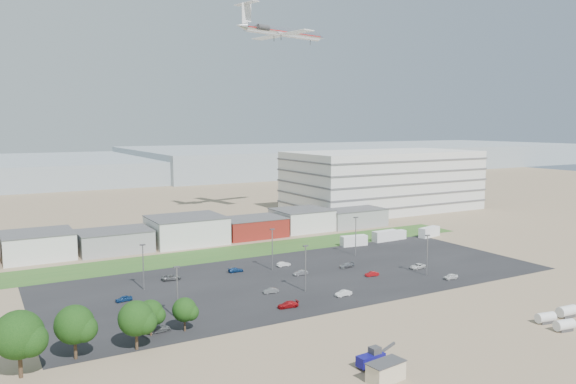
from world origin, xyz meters
TOP-DOWN VIEW (x-y plane):
  - ground at (0.00, 0.00)m, footprint 700.00×700.00m
  - parking_lot at (5.00, 20.00)m, footprint 120.00×50.00m
  - grass_strip at (0.00, 52.00)m, footprint 160.00×16.00m
  - hills_backdrop at (40.00, 315.00)m, footprint 700.00×200.00m
  - building_row at (-17.00, 71.00)m, footprint 170.00×20.00m
  - parking_garage at (90.00, 95.00)m, footprint 80.00×40.00m
  - portable_shed at (-12.84, -32.91)m, footprint 6.05×3.69m
  - telehandler at (-11.87, -28.22)m, footprint 7.36×2.91m
  - storage_tank_nw at (27.82, -28.99)m, footprint 3.91×2.41m
  - storage_tank_ne at (34.25, -28.89)m, footprint 4.13×2.28m
  - storage_tank_sw at (27.23, -33.17)m, footprint 3.95×2.37m
  - box_trailer_a at (36.47, 42.23)m, footprint 8.44×3.51m
  - box_trailer_b at (49.16, 43.08)m, footprint 8.77×3.06m
  - box_trailer_c at (53.27, 43.45)m, footprint 7.63×2.86m
  - box_trailer_d at (65.89, 41.22)m, footprint 8.77×4.45m
  - tree_far_left at (-58.01, -6.15)m, footprint 7.53×7.53m
  - tree_left at (-50.04, -3.15)m, footprint 6.50×6.50m
  - tree_mid at (-40.80, -4.18)m, footprint 6.13×6.13m
  - tree_right at (-37.09, 0.74)m, footprint 4.78×4.78m
  - tree_near at (-31.30, -0.19)m, footprint 4.59×4.59m
  - lightpole_front_l at (-30.48, 6.09)m, footprint 1.20×0.50m
  - lightpole_front_m at (-0.39, 9.64)m, footprint 1.21×0.50m
  - lightpole_front_r at (31.91, 6.34)m, footprint 1.17×0.49m
  - lightpole_back_l at (-30.88, 28.20)m, footprint 1.20×0.50m
  - lightpole_back_m at (1.84, 29.32)m, footprint 1.23×0.51m
  - lightpole_back_r at (29.38, 31.79)m, footprint 1.27×0.53m
  - airliner at (40.00, 92.12)m, footprint 48.20×37.80m
  - parked_car_0 at (34.47, 12.28)m, footprint 4.69×2.61m
  - parked_car_1 at (19.97, 12.31)m, footprint 3.55×1.63m
  - parked_car_2 at (34.64, 1.15)m, footprint 3.72×1.55m
  - parked_car_3 at (-9.10, 2.01)m, footprint 4.49×2.20m
  - parked_car_4 at (-7.56, 12.24)m, footprint 3.49×1.61m
  - parked_car_5 at (-36.70, 22.15)m, footprint 3.58×1.79m
  - parked_car_6 at (-7.01, 31.94)m, footprint 3.91×1.72m
  - parked_car_7 at (5.48, 21.51)m, footprint 3.71×1.67m
  - parked_car_9 at (-23.13, 32.91)m, footprint 4.56×2.25m
  - parked_car_10 at (-35.55, 1.72)m, footprint 4.42×1.81m
  - parked_car_11 at (6.04, 31.08)m, footprint 3.61×1.26m
  - parked_car_12 at (19.47, 22.03)m, footprint 4.46×2.24m
  - parked_car_13 at (4.92, 2.78)m, footprint 3.81×1.46m

SIDE VIEW (x-z plane):
  - ground at x=0.00m, z-range 0.00..0.00m
  - parking_lot at x=5.00m, z-range 0.00..0.01m
  - grass_strip at x=0.00m, z-range 0.00..0.02m
  - parked_car_4 at x=-7.56m, z-range 0.00..1.11m
  - parked_car_6 at x=-7.01m, z-range 0.00..1.12m
  - parked_car_1 at x=19.97m, z-range 0.00..1.13m
  - parked_car_5 at x=-36.70m, z-range 0.00..1.17m
  - parked_car_7 at x=5.48m, z-range 0.00..1.18m
  - parked_car_11 at x=6.04m, z-range 0.00..1.19m
  - parked_car_13 at x=4.92m, z-range 0.00..1.24m
  - parked_car_0 at x=34.47m, z-range 0.00..1.24m
  - parked_car_9 at x=-23.13m, z-range 0.00..1.24m
  - parked_car_12 at x=19.47m, z-range 0.00..1.24m
  - parked_car_3 at x=-9.10m, z-range 0.00..1.26m
  - parked_car_2 at x=34.64m, z-range 0.00..1.26m
  - parked_car_10 at x=-35.55m, z-range 0.00..1.28m
  - storage_tank_nw at x=27.82m, z-range 0.00..2.20m
  - storage_tank_sw at x=27.23m, z-range 0.00..2.24m
  - storage_tank_ne at x=34.25m, z-range 0.00..2.40m
  - box_trailer_c at x=53.27m, z-range 0.00..2.81m
  - portable_shed at x=-12.84m, z-range 0.00..2.87m
  - telehandler at x=-11.87m, z-range 0.00..3.00m
  - box_trailer_a at x=36.47m, z-range 0.00..3.08m
  - box_trailer_d at x=65.89m, z-range 0.00..3.15m
  - box_trailer_b at x=49.16m, z-range 0.00..3.25m
  - tree_near at x=-31.30m, z-range 0.00..6.89m
  - tree_right at x=-37.09m, z-range 0.00..7.17m
  - building_row at x=-17.00m, z-range 0.00..8.00m
  - hills_backdrop at x=40.00m, z-range 0.00..9.00m
  - tree_mid at x=-40.80m, z-range 0.00..9.20m
  - tree_left at x=-50.04m, z-range 0.00..9.75m
  - lightpole_front_r at x=31.91m, z-range 0.00..9.96m
  - lightpole_front_l at x=-30.48m, z-range 0.00..10.21m
  - lightpole_back_l at x=-30.88m, z-range 0.00..10.24m
  - lightpole_front_m at x=-0.39m, z-range 0.00..10.25m
  - lightpole_back_m at x=1.84m, z-range 0.00..10.50m
  - lightpole_back_r at x=29.38m, z-range 0.00..10.84m
  - tree_far_left at x=-58.01m, z-range 0.00..11.30m
  - parking_garage at x=90.00m, z-range 0.00..25.00m
  - airliner at x=40.00m, z-range 63.66..76.34m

